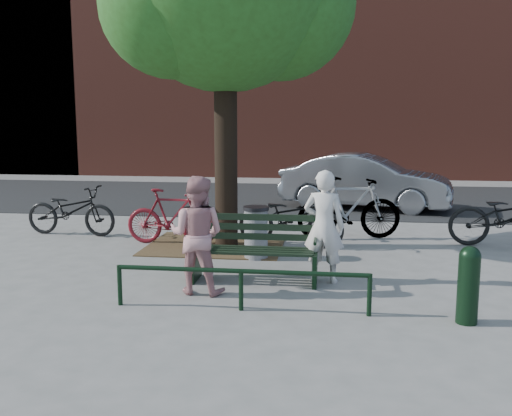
# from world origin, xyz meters

# --- Properties ---
(ground) EXTENTS (90.00, 90.00, 0.00)m
(ground) POSITION_xyz_m (0.00, 0.00, 0.00)
(ground) COLOR gray
(ground) RESTS_ON ground
(dirt_pit) EXTENTS (2.40, 2.00, 0.02)m
(dirt_pit) POSITION_xyz_m (-1.00, 2.20, 0.01)
(dirt_pit) COLOR brown
(dirt_pit) RESTS_ON ground
(road) EXTENTS (40.00, 7.00, 0.01)m
(road) POSITION_xyz_m (0.00, 8.50, 0.01)
(road) COLOR black
(road) RESTS_ON ground
(townhouse_row) EXTENTS (45.00, 4.00, 14.00)m
(townhouse_row) POSITION_xyz_m (0.17, 16.00, 6.25)
(townhouse_row) COLOR brown
(townhouse_row) RESTS_ON ground
(park_bench) EXTENTS (1.74, 0.54, 0.97)m
(park_bench) POSITION_xyz_m (-0.00, 0.08, 0.48)
(park_bench) COLOR black
(park_bench) RESTS_ON ground
(guard_railing) EXTENTS (3.06, 0.06, 0.51)m
(guard_railing) POSITION_xyz_m (0.00, -1.20, 0.40)
(guard_railing) COLOR black
(guard_railing) RESTS_ON ground
(person_left) EXTENTS (0.63, 0.48, 1.57)m
(person_left) POSITION_xyz_m (0.95, 0.15, 0.79)
(person_left) COLOR silver
(person_left) RESTS_ON ground
(person_right) EXTENTS (0.82, 0.67, 1.54)m
(person_right) POSITION_xyz_m (-0.68, -0.57, 0.77)
(person_right) COLOR tan
(person_right) RESTS_ON ground
(bollard) EXTENTS (0.24, 0.24, 0.88)m
(bollard) POSITION_xyz_m (2.57, -1.29, 0.47)
(bollard) COLOR black
(bollard) RESTS_ON ground
(litter_bin) EXTENTS (0.42, 0.42, 0.86)m
(litter_bin) POSITION_xyz_m (-0.16, 1.36, 0.43)
(litter_bin) COLOR gray
(litter_bin) RESTS_ON ground
(bicycle_a) EXTENTS (1.89, 0.79, 0.97)m
(bicycle_a) POSITION_xyz_m (-3.99, 2.76, 0.49)
(bicycle_a) COLOR black
(bicycle_a) RESTS_ON ground
(bicycle_b) EXTENTS (1.71, 0.56, 1.01)m
(bicycle_b) POSITION_xyz_m (-1.81, 2.20, 0.51)
(bicycle_b) COLOR #600D15
(bicycle_b) RESTS_ON ground
(bicycle_c) EXTENTS (2.05, 1.08, 1.03)m
(bicycle_c) POSITION_xyz_m (0.33, 2.35, 0.51)
(bicycle_c) COLOR black
(bicycle_c) RESTS_ON ground
(bicycle_d) EXTENTS (2.05, 0.97, 1.19)m
(bicycle_d) POSITION_xyz_m (1.39, 3.10, 0.59)
(bicycle_d) COLOR gray
(bicycle_d) RESTS_ON ground
(bicycle_e) EXTENTS (2.16, 0.92, 1.10)m
(bicycle_e) POSITION_xyz_m (4.20, 2.76, 0.55)
(bicycle_e) COLOR black
(bicycle_e) RESTS_ON ground
(parked_car) EXTENTS (4.41, 2.34, 1.38)m
(parked_car) POSITION_xyz_m (1.91, 6.83, 0.69)
(parked_car) COLOR slate
(parked_car) RESTS_ON ground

